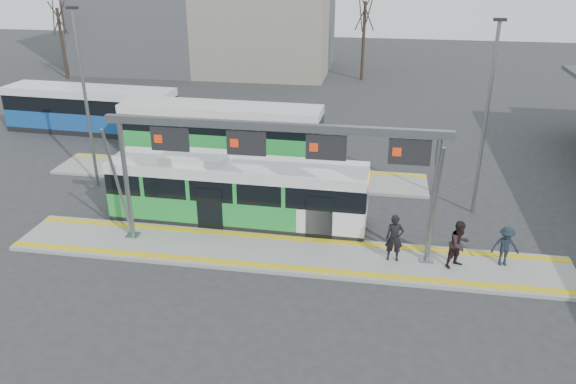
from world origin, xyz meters
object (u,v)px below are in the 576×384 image
at_px(gantry, 276,150).
at_px(hero_bus, 237,192).
at_px(passenger_b, 459,244).
at_px(passenger_c, 505,246).
at_px(passenger_a, 394,238).

bearing_deg(gantry, hero_bus, 133.00).
height_order(hero_bus, passenger_b, hero_bus).
distance_m(passenger_b, passenger_c, 1.79).
xyz_separation_m(passenger_a, passenger_b, (2.37, -0.09, 0.00)).
distance_m(hero_bus, passenger_c, 11.11).
xyz_separation_m(hero_bus, passenger_b, (9.15, -2.59, -0.33)).
relative_size(gantry, passenger_a, 6.98).
height_order(hero_bus, passenger_c, hero_bus).
xyz_separation_m(passenger_a, passenger_c, (4.11, 0.31, -0.14)).
relative_size(hero_bus, passenger_b, 6.03).
distance_m(passenger_a, passenger_c, 4.12).
xyz_separation_m(gantry, hero_bus, (-2.21, 2.37, -2.89)).
bearing_deg(passenger_a, passenger_b, -4.45).
height_order(gantry, hero_bus, gantry).
height_order(passenger_b, passenger_c, passenger_b).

